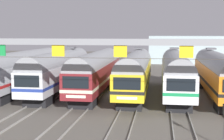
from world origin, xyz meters
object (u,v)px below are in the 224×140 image
Objects in this scene: commuter_train_maroon at (97,70)px; catenary_gantry at (89,55)px; commuter_train_white at (176,72)px; commuter_train_stainless at (23,69)px; commuter_train_silver at (59,69)px; commuter_train_orange at (218,72)px; commuter_train_yellow at (135,71)px.

catenary_gantry reaches higher than commuter_train_maroon.
catenary_gantry is at bearing -80.81° from commuter_train_maroon.
commuter_train_white is (8.73, 0.00, 0.00)m from commuter_train_maroon.
commuter_train_silver reaches higher than commuter_train_stainless.
commuter_train_silver is at bearing 0.06° from commuter_train_stainless.
commuter_train_silver is (4.36, 0.00, 0.00)m from commuter_train_stainless.
commuter_train_silver reaches higher than commuter_train_maroon.
commuter_train_stainless is 1.00× the size of commuter_train_silver.
catenary_gantry reaches higher than commuter_train_white.
commuter_train_orange is 0.67× the size of catenary_gantry.
commuter_train_stainless is at bearing -179.94° from commuter_train_silver.
commuter_train_yellow is (4.36, 0.00, 0.00)m from commuter_train_maroon.
commuter_train_yellow is (8.73, 0.00, 0.00)m from commuter_train_silver.
commuter_train_stainless is 4.36m from commuter_train_silver.
commuter_train_yellow is 8.73m from commuter_train_orange.
commuter_train_yellow is at bearing 180.00° from commuter_train_orange.
commuter_train_silver and commuter_train_yellow have the same top height.
commuter_train_maroon is 0.67× the size of catenary_gantry.
commuter_train_stainless is 1.00× the size of commuter_train_maroon.
commuter_train_maroon is 13.93m from catenary_gantry.
commuter_train_white is at bearing 0.03° from commuter_train_maroon.
commuter_train_stainless is at bearing -179.99° from commuter_train_white.
commuter_train_silver is 1.00× the size of commuter_train_orange.
catenary_gantry reaches higher than commuter_train_silver.
commuter_train_maroon is 4.36m from commuter_train_yellow.
catenary_gantry is (6.55, -13.50, 2.69)m from commuter_train_silver.
commuter_train_yellow reaches higher than commuter_train_maroon.
commuter_train_orange reaches higher than commuter_train_stainless.
commuter_train_orange reaches higher than commuter_train_maroon.
catenary_gantry reaches higher than commuter_train_yellow.
commuter_train_stainless is 21.82m from commuter_train_orange.
commuter_train_stainless is at bearing 180.00° from commuter_train_maroon.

